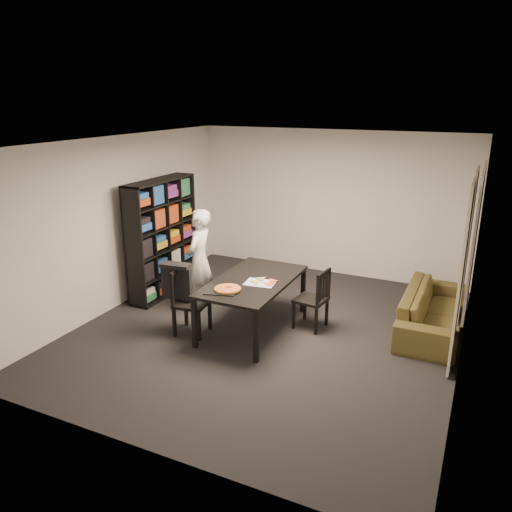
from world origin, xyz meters
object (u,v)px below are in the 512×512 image
at_px(baking_tray, 221,291).
at_px(pepperoni_pizza, 228,289).
at_px(dining_table, 253,284).
at_px(chair_left, 186,297).
at_px(bookshelf, 162,238).
at_px(sofa, 433,310).
at_px(chair_right, 316,295).
at_px(person, 199,260).

height_order(baking_tray, pepperoni_pizza, pepperoni_pizza).
xyz_separation_m(dining_table, pepperoni_pizza, (-0.12, -0.51, 0.09)).
distance_m(chair_left, baking_tray, 0.64).
bearing_deg(bookshelf, sofa, 5.81).
distance_m(chair_left, pepperoni_pizza, 0.71).
bearing_deg(pepperoni_pizza, sofa, 32.66).
bearing_deg(pepperoni_pizza, dining_table, 76.45).
bearing_deg(chair_right, bookshelf, -87.53).
xyz_separation_m(chair_right, pepperoni_pizza, (-0.92, -0.89, 0.26)).
relative_size(dining_table, pepperoni_pizza, 5.05).
bearing_deg(dining_table, sofa, 24.43).
xyz_separation_m(dining_table, chair_left, (-0.79, -0.49, -0.14)).
xyz_separation_m(dining_table, person, (-1.04, 0.30, 0.11)).
bearing_deg(baking_tray, pepperoni_pizza, 35.07).
relative_size(chair_right, pepperoni_pizza, 2.51).
distance_m(bookshelf, chair_left, 1.65).
distance_m(bookshelf, chair_right, 2.78).
bearing_deg(sofa, pepperoni_pizza, 122.66).
bearing_deg(person, bookshelf, -116.97).
distance_m(dining_table, baking_tray, 0.59).
xyz_separation_m(person, pepperoni_pizza, (0.92, -0.81, -0.02)).
distance_m(dining_table, chair_right, 0.90).
bearing_deg(pepperoni_pizza, bookshelf, 148.16).
bearing_deg(person, sofa, 95.23).
xyz_separation_m(baking_tray, pepperoni_pizza, (0.07, 0.05, 0.02)).
distance_m(bookshelf, sofa, 4.30).
height_order(chair_right, person, person).
bearing_deg(person, dining_table, 66.65).
xyz_separation_m(bookshelf, person, (0.89, -0.32, -0.17)).
height_order(chair_left, pepperoni_pizza, chair_left).
xyz_separation_m(dining_table, chair_right, (0.80, 0.38, -0.17)).
bearing_deg(dining_table, chair_left, -147.93).
distance_m(dining_table, pepperoni_pizza, 0.53).
relative_size(chair_left, baking_tray, 2.31).
bearing_deg(chair_left, pepperoni_pizza, -98.11).
bearing_deg(baking_tray, person, 134.70).
xyz_separation_m(bookshelf, dining_table, (1.93, -0.61, -0.28)).
distance_m(baking_tray, sofa, 3.00).
height_order(chair_right, baking_tray, chair_right).
bearing_deg(sofa, chair_left, 116.48).
height_order(bookshelf, dining_table, bookshelf).
height_order(pepperoni_pizza, sofa, pepperoni_pizza).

